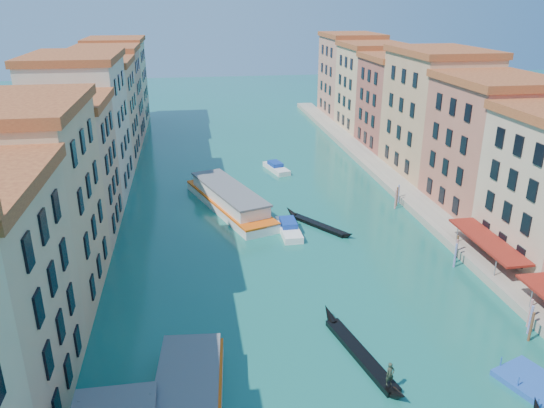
% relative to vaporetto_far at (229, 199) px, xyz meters
% --- Properties ---
extents(left_bank_palazzos, '(12.80, 128.40, 21.00)m').
position_rel_vaporetto_far_xyz_m(left_bank_palazzos, '(-20.90, 4.03, 8.24)').
color(left_bank_palazzos, '#CEBF8C').
rests_on(left_bank_palazzos, ground).
extents(right_bank_palazzos, '(12.80, 128.40, 21.00)m').
position_rel_vaporetto_far_xyz_m(right_bank_palazzos, '(35.10, 4.35, 8.28)').
color(right_bank_palazzos, '#9A4936').
rests_on(right_bank_palazzos, ground).
extents(quay, '(4.00, 140.00, 1.00)m').
position_rel_vaporetto_far_xyz_m(quay, '(27.10, 4.35, -0.97)').
color(quay, gray).
rests_on(quay, ground).
extents(mooring_poles_right, '(1.44, 54.24, 3.20)m').
position_rel_vaporetto_far_xyz_m(mooring_poles_right, '(24.20, -31.85, -0.17)').
color(mooring_poles_right, '#52381C').
rests_on(mooring_poles_right, ground).
extents(vaporetto_far, '(11.80, 22.33, 3.26)m').
position_rel_vaporetto_far_xyz_m(vaporetto_far, '(0.00, 0.00, 0.00)').
color(vaporetto_far, silver).
rests_on(vaporetto_far, ground).
extents(gondola_fore, '(3.94, 13.51, 2.72)m').
position_rel_vaporetto_far_xyz_m(gondola_fore, '(8.18, -35.47, -1.01)').
color(gondola_fore, black).
rests_on(gondola_fore, ground).
extents(gondola_far, '(7.65, 10.66, 1.74)m').
position_rel_vaporetto_far_xyz_m(gondola_far, '(10.99, -8.01, -1.11)').
color(gondola_far, black).
rests_on(gondola_far, ground).
extents(motorboat_mid, '(2.35, 7.42, 1.54)m').
position_rel_vaporetto_far_xyz_m(motorboat_mid, '(6.95, -9.37, -0.87)').
color(motorboat_mid, white).
rests_on(motorboat_mid, ground).
extents(motorboat_far, '(3.99, 7.51, 1.49)m').
position_rel_vaporetto_far_xyz_m(motorboat_far, '(9.64, 16.92, -0.89)').
color(motorboat_far, white).
rests_on(motorboat_far, ground).
extents(blue_dock, '(5.64, 6.78, 0.48)m').
position_rel_vaporetto_far_xyz_m(blue_dock, '(20.60, -41.37, -1.22)').
color(blue_dock, '#2050AD').
rests_on(blue_dock, ground).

